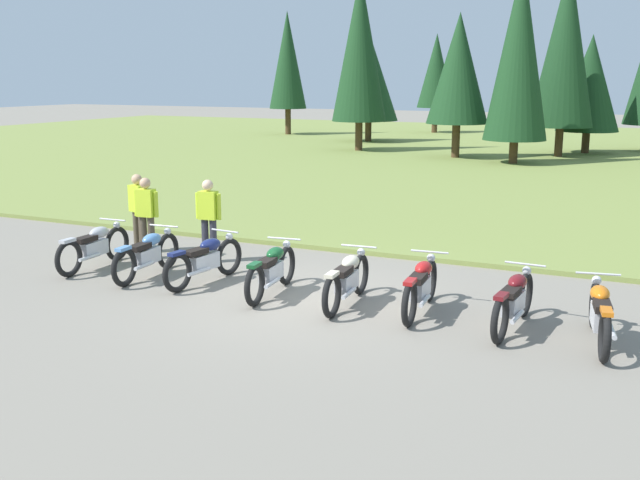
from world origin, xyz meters
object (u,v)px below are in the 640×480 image
Objects in this scene: rider_with_back_turned at (209,216)px; rider_in_hivis_vest at (147,213)px; motorcycle_silver at (94,246)px; motorcycle_red at (421,286)px; motorcycle_maroon at (514,301)px; motorcycle_cream at (347,279)px; rider_near_row_end at (138,208)px; motorcycle_sky_blue at (147,254)px; motorcycle_orange at (600,314)px; motorcycle_navy at (205,259)px; motorcycle_british_green at (272,270)px.

rider_in_hivis_vest is at bearing -167.52° from rider_with_back_turned.
motorcycle_silver and motorcycle_red have the same top height.
motorcycle_maroon is 7.76m from rider_in_hivis_vest.
motorcycle_red is 6.27m from rider_in_hivis_vest.
motorcycle_maroon is 6.54m from rider_with_back_turned.
motorcycle_silver is 1.00× the size of motorcycle_cream.
motorcycle_cream is 5.12m from rider_in_hivis_vest.
rider_with_back_turned is 1.82m from rider_near_row_end.
motorcycle_orange is (7.94, -0.25, 0.00)m from motorcycle_sky_blue.
rider_in_hivis_vest is (-8.83, 1.42, 0.51)m from motorcycle_orange.
motorcycle_navy is at bearing -27.14° from rider_in_hivis_vest.
motorcycle_british_green and motorcycle_orange have the same top height.
motorcycle_cream is 1.21m from motorcycle_red.
motorcycle_red is 1.49m from motorcycle_maroon.
motorcycle_orange is at bearing -6.57° from motorcycle_red.
motorcycle_navy is 2.41m from rider_in_hivis_vest.
motorcycle_maroon is at bearing -6.92° from motorcycle_red.
motorcycle_orange is (1.20, -0.13, 0.00)m from motorcycle_maroon.
motorcycle_red is at bearing 0.63° from motorcycle_sky_blue.
motorcycle_maroon is (8.08, -0.21, 0.00)m from motorcycle_silver.
motorcycle_silver is 1.01× the size of motorcycle_orange.
rider_near_row_end reaches higher than motorcycle_orange.
rider_near_row_end is at bearing 150.77° from motorcycle_navy.
rider_in_hivis_vest is at bearing 152.86° from motorcycle_navy.
motorcycle_navy is at bearing 179.55° from motorcycle_red.
rider_near_row_end reaches higher than motorcycle_maroon.
motorcycle_navy is 3.04m from rider_near_row_end.
motorcycle_silver is 5.39m from motorcycle_cream.
motorcycle_orange is at bearing -10.93° from rider_near_row_end.
motorcycle_orange is at bearing -2.87° from motorcycle_cream.
motorcycle_navy is 1.25× the size of rider_with_back_turned.
motorcycle_red is at bearing -10.21° from rider_in_hivis_vest.
motorcycle_sky_blue and motorcycle_maroon have the same top height.
motorcycle_maroon is (2.68, -0.07, 0.00)m from motorcycle_cream.
motorcycle_sky_blue is 1.00× the size of motorcycle_red.
rider_with_back_turned is (-6.33, 1.58, 0.51)m from motorcycle_maroon.
rider_with_back_turned and rider_near_row_end have the same top height.
motorcycle_british_green is 1.26× the size of rider_with_back_turned.
motorcycle_maroon is 1.26× the size of rider_in_hivis_vest.
motorcycle_silver is 1.26× the size of rider_in_hivis_vest.
motorcycle_maroon is (5.53, -0.21, 0.00)m from motorcycle_navy.
motorcycle_orange is at bearing -1.81° from motorcycle_sky_blue.
motorcycle_cream is at bearing -2.94° from motorcycle_navy.
motorcycle_sky_blue is at bearing -179.37° from motorcycle_red.
motorcycle_silver is 1.27m from rider_in_hivis_vest.
motorcycle_silver is 8.08m from motorcycle_maroon.
motorcycle_orange is (3.89, -0.19, 0.00)m from motorcycle_cream.
motorcycle_silver and motorcycle_orange have the same top height.
motorcycle_navy is 5.54m from motorcycle_maroon.
motorcycle_sky_blue is 1.26× the size of rider_near_row_end.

